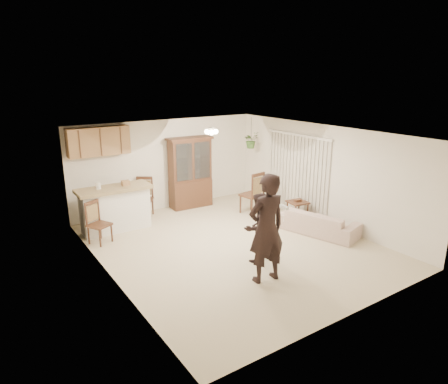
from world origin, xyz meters
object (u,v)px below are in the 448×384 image
adult (266,235)px  china_hutch (190,173)px  chair_hutch_left (144,206)px  child (258,230)px  chair_bar (100,231)px  chair_hutch_right (252,202)px  side_table (297,211)px  sofa (319,219)px

adult → china_hutch: size_ratio=0.90×
chair_hutch_left → child: bearing=-39.7°
child → chair_bar: size_ratio=1.40×
chair_hutch_right → adult: bearing=47.7°
side_table → chair_hutch_left: (-3.21, 2.50, 0.03)m
child → chair_hutch_left: (-0.89, 3.77, -0.38)m
adult → china_hutch: 4.66m
sofa → adult: adult is taller
adult → chair_hutch_right: (2.06, 3.10, -0.57)m
adult → child: bearing=-113.9°
sofa → chair_hutch_left: chair_hutch_left is taller
child → chair_bar: child is taller
china_hutch → chair_hutch_left: bearing=-174.6°
china_hutch → side_table: size_ratio=3.49×
sofa → china_hutch: (-1.54, 3.49, 0.62)m
chair_hutch_left → sofa: bearing=-11.7°
child → chair_hutch_left: bearing=-81.2°
sofa → chair_hutch_right: (-0.45, 2.04, -0.03)m
adult → chair_hutch_right: size_ratio=1.53×
adult → chair_bar: 4.00m
adult → side_table: size_ratio=3.13×
child → chair_hutch_left: size_ratio=1.28×
adult → chair_hutch_left: 4.56m
adult → side_table: 3.42m
chair_bar → chair_hutch_right: chair_hutch_right is taller
china_hutch → chair_bar: bearing=-156.0°
chair_hutch_left → side_table: bearing=-0.9°
sofa → chair_hutch_left: size_ratio=1.77×
child → china_hutch: (0.58, 3.84, 0.32)m
side_table → chair_bar: chair_bar is taller
child → chair_bar: 3.63m
sofa → china_hutch: china_hutch is taller
sofa → side_table: (0.20, 0.93, -0.10)m
chair_bar → chair_hutch_left: size_ratio=0.91×
child → chair_bar: bearing=-52.7°
chair_bar → adult: bearing=-86.2°
adult → china_hutch: china_hutch is taller
child → china_hutch: size_ratio=0.67×
child → chair_bar: (-2.40, 2.68, -0.40)m
adult → chair_hutch_right: 3.77m
side_table → chair_bar: 4.93m
chair_hutch_left → chair_hutch_right: size_ratio=0.90×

